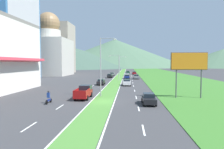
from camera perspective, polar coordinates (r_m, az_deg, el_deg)
ground_plane at (r=29.62m, az=-2.72°, el=-7.83°), size 600.00×600.00×0.00m
grass_median at (r=89.07m, az=2.27°, el=-0.31°), size 3.20×240.00×0.06m
grass_verge_right at (r=90.57m, az=15.41°, el=-0.37°), size 24.00×240.00×0.06m
lane_dash_left_1 at (r=19.87m, az=-22.73°, el=-13.69°), size 0.16×2.80×0.01m
lane_dash_left_2 at (r=27.00m, az=-14.78°, el=-9.02°), size 0.16×2.80×0.01m
lane_dash_left_3 at (r=34.53m, az=-10.31°, el=-6.26°), size 0.16×2.80×0.01m
lane_dash_left_4 at (r=42.23m, az=-7.49°, el=-4.48°), size 0.16×2.80×0.01m
lane_dash_left_5 at (r=50.04m, az=-5.55°, el=-3.24°), size 0.16×2.80×0.01m
lane_dash_left_6 at (r=57.90m, az=-4.13°, el=-2.33°), size 0.16×2.80×0.01m
lane_dash_left_7 at (r=65.80m, az=-3.06°, el=-1.64°), size 0.16×2.80×0.01m
lane_dash_left_8 at (r=73.73m, az=-2.22°, el=-1.10°), size 0.16×2.80×0.01m
lane_dash_left_9 at (r=81.67m, az=-1.54°, el=-0.66°), size 0.16×2.80×0.01m
lane_dash_left_10 at (r=89.63m, az=-0.98°, el=-0.30°), size 0.16×2.80×0.01m
lane_dash_left_11 at (r=97.60m, az=-0.52°, el=-0.00°), size 0.16×2.80×0.01m
lane_dash_left_12 at (r=105.57m, az=-0.12°, el=0.25°), size 0.16×2.80×0.01m
lane_dash_left_13 at (r=113.55m, az=0.22°, el=0.47°), size 0.16×2.80×0.01m
lane_dash_left_14 at (r=121.54m, az=0.52°, el=0.66°), size 0.16×2.80×0.01m
lane_dash_left_15 at (r=129.53m, az=0.78°, el=0.83°), size 0.16×2.80×0.01m
lane_dash_right_1 at (r=17.83m, az=9.06°, el=-15.46°), size 0.16×2.80×0.01m
lane_dash_right_2 at (r=25.54m, az=7.68°, el=-9.66°), size 0.16×2.80×0.01m
lane_dash_right_3 at (r=33.39m, az=6.96°, el=-6.56°), size 0.16×2.80×0.01m
lane_dash_right_4 at (r=41.31m, az=6.53°, el=-4.64°), size 0.16×2.80×0.01m
lane_dash_right_5 at (r=49.26m, az=6.23°, el=-3.35°), size 0.16×2.80×0.01m
lane_dash_right_6 at (r=57.23m, az=6.02°, el=-2.41°), size 0.16×2.80×0.01m
lane_dash_right_7 at (r=65.21m, az=5.86°, el=-1.70°), size 0.16×2.80×0.01m
lane_dash_right_8 at (r=73.20m, az=5.73°, el=-1.15°), size 0.16×2.80×0.01m
lane_dash_right_9 at (r=81.20m, az=5.63°, el=-0.70°), size 0.16×2.80×0.01m
lane_dash_right_10 at (r=89.20m, az=5.55°, el=-0.34°), size 0.16×2.80×0.01m
lane_dash_right_11 at (r=97.20m, az=5.48°, el=-0.03°), size 0.16×2.80×0.01m
lane_dash_right_12 at (r=105.21m, az=5.42°, el=0.23°), size 0.16×2.80×0.01m
lane_dash_right_13 at (r=113.21m, az=5.37°, el=0.45°), size 0.16×2.80×0.01m
lane_dash_right_14 at (r=121.22m, az=5.33°, el=0.64°), size 0.16×2.80×0.01m
lane_dash_right_15 at (r=129.23m, az=5.29°, el=0.81°), size 0.16×2.80×0.01m
edge_line_median_left at (r=89.17m, az=1.15°, el=-0.32°), size 0.16×240.00×0.01m
edge_line_median_right at (r=89.02m, az=3.40°, el=-0.34°), size 0.16×240.00×0.01m
domed_building at (r=96.94m, az=-17.68°, el=6.53°), size 18.33×18.33×28.96m
midrise_colored at (r=118.19m, az=-15.12°, el=7.22°), size 15.59×15.59×27.84m
hill_far_left at (r=267.86m, az=-15.73°, el=5.42°), size 220.28×220.28×31.86m
hill_far_center at (r=291.04m, az=0.81°, el=6.18°), size 204.89×204.89×40.04m
hill_far_right at (r=284.89m, az=29.30°, el=4.09°), size 125.95×125.95×22.96m
street_lamp_near at (r=33.39m, az=-2.84°, el=3.25°), size 2.80×0.42×9.98m
street_lamp_mid at (r=62.21m, az=1.63°, el=2.53°), size 3.25×0.28×8.27m
street_lamp_far at (r=91.17m, az=2.38°, el=2.97°), size 3.21×0.28×8.79m
billboard_roadside at (r=34.26m, az=21.32°, el=3.04°), size 5.82×0.28×7.46m
car_0 at (r=76.44m, az=-0.66°, el=-0.36°), size 1.96×4.53×1.52m
car_1 at (r=72.55m, az=4.34°, el=-0.59°), size 1.94×4.26×1.48m
car_2 at (r=28.14m, az=10.54°, el=-6.88°), size 1.88×4.08×1.53m
car_3 at (r=98.75m, az=6.42°, el=0.45°), size 1.99×4.33×1.50m
car_4 at (r=71.30m, az=7.02°, el=-0.63°), size 1.90×4.41×1.59m
car_5 at (r=106.28m, az=4.59°, el=0.66°), size 1.91×4.58×1.46m
car_6 at (r=86.89m, az=0.06°, el=0.09°), size 1.90×4.46×1.53m
car_7 at (r=51.81m, az=-3.19°, el=-2.14°), size 1.86×4.22×1.52m
car_8 at (r=87.56m, az=4.35°, el=0.11°), size 1.91×4.28×1.51m
car_9 at (r=50.50m, az=4.33°, el=-2.26°), size 2.04×4.52×1.59m
pickup_truck_0 at (r=32.62m, az=-8.10°, el=-5.07°), size 2.18×5.40×2.00m
motorcycle_rider at (r=29.62m, az=-17.79°, el=-6.52°), size 0.36×2.00×1.80m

